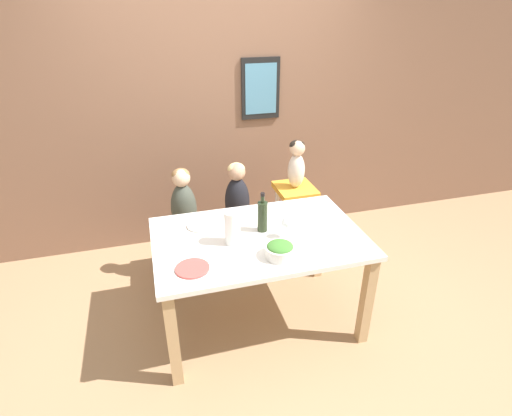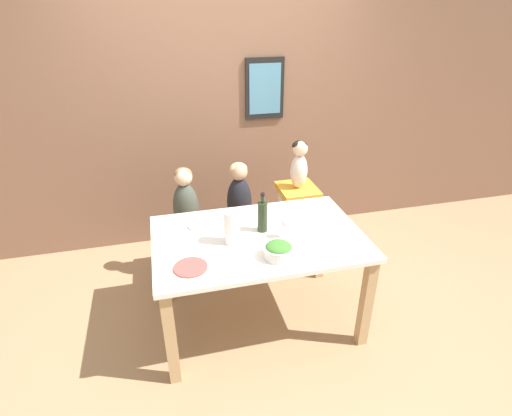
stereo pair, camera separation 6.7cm
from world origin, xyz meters
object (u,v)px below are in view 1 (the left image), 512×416
at_px(chair_right_highchair, 294,204).
at_px(person_baby_right, 297,162).
at_px(salad_bowl_large, 280,250).
at_px(wine_bottle, 262,216).
at_px(chair_far_left, 187,238).
at_px(person_child_center, 237,195).
at_px(person_child_left, 183,202).
at_px(dinner_plate_front_left, 192,268).
at_px(chair_far_center, 238,231).
at_px(paper_towel_roll, 232,228).
at_px(wine_glass_near, 287,223).
at_px(dinner_plate_back_left, 201,225).

distance_m(chair_right_highchair, person_baby_right, 0.39).
distance_m(chair_right_highchair, salad_bowl_large, 1.12).
bearing_deg(person_baby_right, wine_bottle, -127.13).
distance_m(chair_far_left, person_child_center, 0.57).
distance_m(person_child_center, salad_bowl_large, 0.99).
bearing_deg(chair_far_left, person_baby_right, 0.07).
xyz_separation_m(person_child_left, dinner_plate_front_left, (-0.05, -0.97, 0.03)).
bearing_deg(chair_far_center, person_baby_right, 0.13).
bearing_deg(wine_bottle, person_baby_right, 52.87).
distance_m(person_child_center, paper_towel_roll, 0.79).
bearing_deg(paper_towel_roll, chair_far_left, 107.89).
relative_size(chair_right_highchair, salad_bowl_large, 3.76).
height_order(salad_bowl_large, dinner_plate_front_left, salad_bowl_large).
xyz_separation_m(chair_far_left, dinner_plate_front_left, (-0.05, -0.97, 0.38)).
height_order(person_child_center, paper_towel_roll, person_child_center).
bearing_deg(person_child_left, dinner_plate_front_left, -93.24).
distance_m(wine_bottle, paper_towel_roll, 0.25).
distance_m(person_child_center, person_baby_right, 0.57).
distance_m(wine_glass_near, salad_bowl_large, 0.24).
relative_size(paper_towel_roll, dinner_plate_front_left, 1.13).
height_order(paper_towel_roll, salad_bowl_large, paper_towel_roll).
xyz_separation_m(chair_far_left, salad_bowl_large, (0.49, -0.98, 0.42)).
relative_size(person_child_center, dinner_plate_back_left, 2.74).
height_order(wine_glass_near, dinner_plate_front_left, wine_glass_near).
relative_size(person_child_center, wine_bottle, 1.95).
bearing_deg(wine_glass_near, salad_bowl_large, -119.77).
height_order(chair_far_left, paper_towel_roll, paper_towel_roll).
relative_size(person_baby_right, salad_bowl_large, 2.16).
xyz_separation_m(wine_bottle, dinner_plate_back_left, (-0.40, 0.18, -0.11)).
relative_size(person_child_left, wine_bottle, 1.95).
relative_size(person_child_center, person_baby_right, 1.34).
distance_m(salad_bowl_large, dinner_plate_front_left, 0.55).
height_order(chair_far_left, wine_glass_near, wine_glass_near).
distance_m(chair_far_center, wine_bottle, 0.82).
bearing_deg(wine_glass_near, chair_far_left, 127.83).
bearing_deg(chair_right_highchair, dinner_plate_back_left, -152.15).
xyz_separation_m(chair_far_left, person_baby_right, (0.97, 0.00, 0.59)).
xyz_separation_m(chair_right_highchair, wine_glass_near, (-0.36, -0.78, 0.29)).
height_order(person_child_center, salad_bowl_large, person_child_center).
xyz_separation_m(chair_far_center, person_child_center, (0.00, 0.00, 0.35)).
xyz_separation_m(wine_glass_near, dinner_plate_back_left, (-0.53, 0.31, -0.10)).
bearing_deg(person_baby_right, person_child_center, -179.96).
relative_size(salad_bowl_large, dinner_plate_front_left, 0.95).
bearing_deg(person_child_left, paper_towel_roll, -72.13).
bearing_deg(chair_far_left, salad_bowl_large, -63.41).
bearing_deg(paper_towel_roll, dinner_plate_back_left, 121.03).
height_order(person_child_center, person_baby_right, person_baby_right).
xyz_separation_m(paper_towel_roll, dinner_plate_front_left, (-0.30, -0.22, -0.11)).
bearing_deg(person_baby_right, person_child_left, -179.98).
bearing_deg(dinner_plate_back_left, chair_right_highchair, 27.85).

